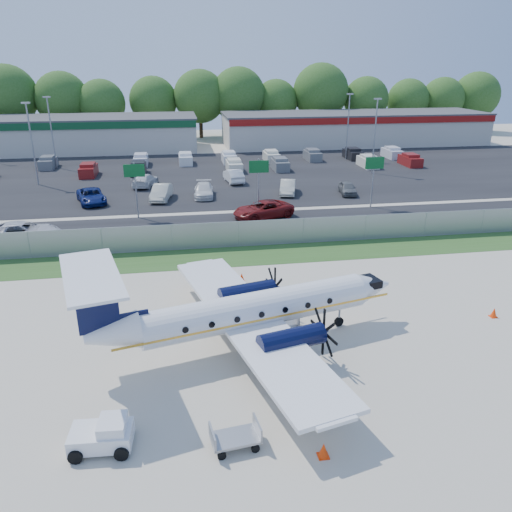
{
  "coord_description": "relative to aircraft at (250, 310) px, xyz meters",
  "views": [
    {
      "loc": [
        -4.44,
        -21.33,
        13.06
      ],
      "look_at": [
        0.0,
        6.0,
        2.3
      ],
      "focal_mm": 35.0,
      "sensor_mm": 36.0,
      "label": 1
    }
  ],
  "objects": [
    {
      "name": "ground",
      "position": [
        1.28,
        0.19,
        -1.95
      ],
      "size": [
        170.0,
        170.0,
        0.0
      ],
      "primitive_type": "plane",
      "color": "beige",
      "rests_on": "ground"
    },
    {
      "name": "grass_verge",
      "position": [
        1.28,
        12.19,
        -1.94
      ],
      "size": [
        170.0,
        4.0,
        0.02
      ],
      "primitive_type": "cube",
      "color": "#2D561E",
      "rests_on": "ground"
    },
    {
      "name": "access_road",
      "position": [
        1.28,
        19.19,
        -1.93
      ],
      "size": [
        170.0,
        8.0,
        0.02
      ],
      "primitive_type": "cube",
      "color": "black",
      "rests_on": "ground"
    },
    {
      "name": "parking_lot",
      "position": [
        1.28,
        40.19,
        -1.93
      ],
      "size": [
        170.0,
        32.0,
        0.02
      ],
      "primitive_type": "cube",
      "color": "black",
      "rests_on": "ground"
    },
    {
      "name": "perimeter_fence",
      "position": [
        1.28,
        14.19,
        -0.94
      ],
      "size": [
        120.0,
        0.06,
        1.99
      ],
      "color": "gray",
      "rests_on": "ground"
    },
    {
      "name": "building_west",
      "position": [
        -22.72,
        62.17,
        0.68
      ],
      "size": [
        46.4,
        12.4,
        5.24
      ],
      "color": "beige",
      "rests_on": "ground"
    },
    {
      "name": "building_east",
      "position": [
        27.28,
        62.17,
        0.68
      ],
      "size": [
        44.4,
        12.4,
        5.24
      ],
      "color": "beige",
      "rests_on": "ground"
    },
    {
      "name": "sign_left",
      "position": [
        -6.72,
        23.1,
        1.67
      ],
      "size": [
        1.8,
        0.26,
        5.0
      ],
      "color": "gray",
      "rests_on": "ground"
    },
    {
      "name": "sign_mid",
      "position": [
        4.28,
        23.1,
        1.67
      ],
      "size": [
        1.8,
        0.26,
        5.0
      ],
      "color": "gray",
      "rests_on": "ground"
    },
    {
      "name": "sign_right",
      "position": [
        15.28,
        23.1,
        1.67
      ],
      "size": [
        1.8,
        0.26,
        5.0
      ],
      "color": "gray",
      "rests_on": "ground"
    },
    {
      "name": "light_pole_nw",
      "position": [
        -18.72,
        38.19,
        3.29
      ],
      "size": [
        0.9,
        0.35,
        9.09
      ],
      "color": "gray",
      "rests_on": "ground"
    },
    {
      "name": "light_pole_ne",
      "position": [
        21.28,
        38.19,
        3.29
      ],
      "size": [
        0.9,
        0.35,
        9.09
      ],
      "color": "gray",
      "rests_on": "ground"
    },
    {
      "name": "light_pole_sw",
      "position": [
        -18.72,
        48.19,
        3.29
      ],
      "size": [
        0.9,
        0.35,
        9.09
      ],
      "color": "gray",
      "rests_on": "ground"
    },
    {
      "name": "light_pole_se",
      "position": [
        21.28,
        48.19,
        3.29
      ],
      "size": [
        0.9,
        0.35,
        9.09
      ],
      "color": "gray",
      "rests_on": "ground"
    },
    {
      "name": "tree_line",
      "position": [
        1.28,
        74.19,
        -1.95
      ],
      "size": [
        112.0,
        6.0,
        14.0
      ],
      "primitive_type": null,
      "color": "#2B5519",
      "rests_on": "ground"
    },
    {
      "name": "aircraft",
      "position": [
        0.0,
        0.0,
        0.0
      ],
      "size": [
        16.52,
        16.16,
        5.04
      ],
      "color": "white",
      "rests_on": "ground"
    },
    {
      "name": "pushback_tug",
      "position": [
        -6.25,
        -6.06,
        -1.38
      ],
      "size": [
        2.27,
        1.69,
        1.18
      ],
      "color": "white",
      "rests_on": "ground"
    },
    {
      "name": "baggage_cart_near",
      "position": [
        1.58,
        1.15,
        -1.43
      ],
      "size": [
        2.17,
        1.37,
        1.11
      ],
      "color": "gray",
      "rests_on": "ground"
    },
    {
      "name": "baggage_cart_far",
      "position": [
        -1.58,
        -6.78,
        -1.52
      ],
      "size": [
        1.88,
        1.28,
        0.92
      ],
      "color": "gray",
      "rests_on": "ground"
    },
    {
      "name": "cone_nose",
      "position": [
        13.64,
        0.81,
        -1.69
      ],
      "size": [
        0.38,
        0.38,
        0.54
      ],
      "color": "#FF3908",
      "rests_on": "ground"
    },
    {
      "name": "cone_port_wing",
      "position": [
        1.43,
        -7.77,
        -1.68
      ],
      "size": [
        0.4,
        0.4,
        0.57
      ],
      "color": "#FF3908",
      "rests_on": "ground"
    },
    {
      "name": "cone_starboard_wing",
      "position": [
        0.61,
        7.75,
        -1.68
      ],
      "size": [
        0.4,
        0.4,
        0.56
      ],
      "color": "#FF3908",
      "rests_on": "ground"
    },
    {
      "name": "road_car_west",
      "position": [
        -15.16,
        18.05,
        -1.95
      ],
      "size": [
        5.69,
        2.78,
        1.56
      ],
      "primitive_type": "imported",
      "rotation": [
        0.0,
        0.0,
        1.54
      ],
      "color": "silver",
      "rests_on": "ground"
    },
    {
      "name": "road_car_mid",
      "position": [
        4.38,
        21.32,
        -1.95
      ],
      "size": [
        6.02,
        4.17,
        1.53
      ],
      "primitive_type": "imported",
      "rotation": [
        0.0,
        0.0,
        -1.24
      ],
      "color": "maroon",
      "rests_on": "ground"
    },
    {
      "name": "parked_car_a",
      "position": [
        -11.55,
        29.0,
        -1.95
      ],
      "size": [
        3.71,
        5.6,
        1.43
      ],
      "primitive_type": "imported",
      "rotation": [
        0.0,
        0.0,
        0.28
      ],
      "color": "navy",
      "rests_on": "ground"
    },
    {
      "name": "parked_car_b",
      "position": [
        -4.72,
        29.25,
        -1.95
      ],
      "size": [
        2.39,
        4.85,
        1.53
      ],
      "primitive_type": "imported",
      "rotation": [
        0.0,
        0.0,
        -0.17
      ],
      "color": "beige",
      "rests_on": "ground"
    },
    {
      "name": "parked_car_c",
      "position": [
        -0.39,
        29.78,
        -1.95
      ],
      "size": [
        2.26,
        4.84,
        1.37
      ],
      "primitive_type": "imported",
      "rotation": [
        0.0,
        0.0,
        -0.07
      ],
      "color": "silver",
      "rests_on": "ground"
    },
    {
      "name": "parked_car_d",
      "position": [
        8.5,
        29.55,
        -1.95
      ],
      "size": [
        2.6,
        4.65,
        1.45
      ],
      "primitive_type": "imported",
      "rotation": [
        0.0,
        0.0,
        -0.26
      ],
      "color": "beige",
      "rests_on": "ground"
    },
    {
      "name": "parked_car_e",
      "position": [
        14.7,
        28.41,
        -1.95
      ],
      "size": [
        2.1,
        4.03,
        1.31
      ],
      "primitive_type": "imported",
      "rotation": [
        0.0,
        0.0,
        -0.15
      ],
      "color": "#595B5E",
      "rests_on": "ground"
    },
    {
      "name": "parked_car_f",
      "position": [
        -6.62,
        35.56,
        -1.95
      ],
      "size": [
        3.17,
        5.18,
        1.4
      ],
      "primitive_type": "imported",
      "rotation": [
        0.0,
        0.0,
        2.87
      ],
      "color": "silver",
      "rests_on": "ground"
    },
    {
      "name": "parked_car_g",
      "position": [
        3.48,
        36.03,
        -1.95
      ],
      "size": [
        2.14,
        4.83,
        1.54
      ],
      "primitive_type": "imported",
      "rotation": [
        0.0,
        0.0,
        3.25
      ],
      "color": "silver",
      "rests_on": "ground"
    },
    {
      "name": "far_parking_rows",
      "position": [
        1.28,
        45.19,
        -1.95
      ],
      "size": [
        56.0,
        10.0,
        1.6
      ],
      "primitive_type": null,
      "color": "gray",
      "rests_on": "ground"
    }
  ]
}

